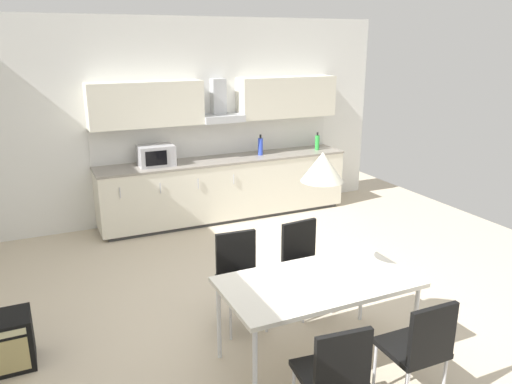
{
  "coord_description": "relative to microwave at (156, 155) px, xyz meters",
  "views": [
    {
      "loc": [
        -1.93,
        -4.04,
        2.55
      ],
      "look_at": [
        0.19,
        0.57,
        1.0
      ],
      "focal_mm": 35.0,
      "sensor_mm": 36.0,
      "label": 1
    }
  ],
  "objects": [
    {
      "name": "microwave",
      "position": [
        0.0,
        0.0,
        0.0
      ],
      "size": [
        0.48,
        0.35,
        0.28
      ],
      "color": "#ADADB2",
      "rests_on": "kitchen_counter"
    },
    {
      "name": "upper_wall_cabinets",
      "position": [
        1.01,
        0.14,
        0.67
      ],
      "size": [
        3.69,
        0.4,
        0.6
      ],
      "color": "silver"
    },
    {
      "name": "kitchen_counter",
      "position": [
        1.01,
        0.0,
        -0.59
      ],
      "size": [
        3.71,
        0.65,
        0.9
      ],
      "color": "#333333",
      "rests_on": "ground_plane"
    },
    {
      "name": "backsplash_tile",
      "position": [
        1.01,
        0.3,
        0.1
      ],
      "size": [
        3.69,
        0.02,
        0.48
      ],
      "primitive_type": "cube",
      "color": "silver",
      "rests_on": "kitchen_counter"
    },
    {
      "name": "chair_near_left",
      "position": [
        0.04,
        -4.38,
        -0.51
      ],
      "size": [
        0.44,
        0.44,
        0.87
      ],
      "color": "black",
      "rests_on": "ground_plane"
    },
    {
      "name": "dining_table",
      "position": [
        0.4,
        -3.58,
        -0.36
      ],
      "size": [
        1.54,
        0.83,
        0.73
      ],
      "color": "silver",
      "rests_on": "ground_plane"
    },
    {
      "name": "bottle_blue",
      "position": [
        1.58,
        -0.0,
        -0.01
      ],
      "size": [
        0.07,
        0.07,
        0.31
      ],
      "color": "blue",
      "rests_on": "kitchen_counter"
    },
    {
      "name": "chair_far_left",
      "position": [
        0.06,
        -2.78,
        -0.51
      ],
      "size": [
        0.43,
        0.43,
        0.87
      ],
      "color": "black",
      "rests_on": "ground_plane"
    },
    {
      "name": "ground_plane",
      "position": [
        0.39,
        -2.58,
        -1.05
      ],
      "size": [
        8.14,
        8.67,
        0.02
      ],
      "primitive_type": "cube",
      "color": "beige"
    },
    {
      "name": "bottle_green",
      "position": [
        2.54,
        -0.04,
        -0.02
      ],
      "size": [
        0.07,
        0.07,
        0.28
      ],
      "color": "green",
      "rests_on": "kitchen_counter"
    },
    {
      "name": "chair_near_right",
      "position": [
        0.74,
        -4.38,
        -0.51
      ],
      "size": [
        0.41,
        0.41,
        0.87
      ],
      "color": "black",
      "rests_on": "ground_plane"
    },
    {
      "name": "wall_back",
      "position": [
        0.39,
        0.36,
        0.39
      ],
      "size": [
        6.51,
        0.1,
        2.87
      ],
      "primitive_type": "cube",
      "color": "white",
      "rests_on": "ground_plane"
    },
    {
      "name": "chair_far_right",
      "position": [
        0.74,
        -2.78,
        -0.51
      ],
      "size": [
        0.43,
        0.43,
        0.87
      ],
      "color": "black",
      "rests_on": "ground_plane"
    },
    {
      "name": "pendant_lamp",
      "position": [
        0.4,
        -3.58,
        0.61
      ],
      "size": [
        0.32,
        0.32,
        0.22
      ],
      "primitive_type": "cone",
      "color": "silver"
    }
  ]
}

